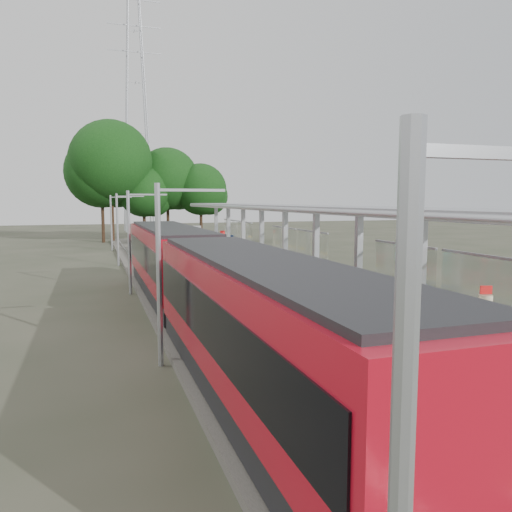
{
  "coord_description": "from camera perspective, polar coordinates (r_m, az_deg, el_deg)",
  "views": [
    {
      "loc": [
        -8.12,
        -7.56,
        4.91
      ],
      "look_at": [
        -0.83,
        14.53,
        2.3
      ],
      "focal_mm": 35.0,
      "sensor_mm": 36.0,
      "label": 1
    }
  ],
  "objects": [
    {
      "name": "litter_bin",
      "position": [
        22.99,
        5.64,
        -2.22
      ],
      "size": [
        0.52,
        0.52,
        0.95
      ],
      "primitive_type": "cylinder",
      "rotation": [
        0.0,
        0.0,
        -0.12
      ],
      "color": "#9EA0A5",
      "rests_on": "platform"
    },
    {
      "name": "pylon",
      "position": [
        82.09,
        -13.54,
        16.11
      ],
      "size": [
        8.0,
        4.0,
        38.0
      ],
      "primitive_type": null,
      "color": "#9EA0A5",
      "rests_on": "ground"
    },
    {
      "name": "bench_near",
      "position": [
        17.85,
        19.01,
        -4.68
      ],
      "size": [
        1.13,
        1.69,
        1.11
      ],
      "rotation": [
        0.0,
        0.0,
        -0.42
      ],
      "color": "#0F224E",
      "rests_on": "platform"
    },
    {
      "name": "tree_cluster",
      "position": [
        60.86,
        -13.88,
        9.14
      ],
      "size": [
        18.85,
        10.36,
        14.02
      ],
      "color": "#382316",
      "rests_on": "ground"
    },
    {
      "name": "canopy",
      "position": [
        25.66,
        4.03,
        4.8
      ],
      "size": [
        3.27,
        38.0,
        3.66
      ],
      "color": "#9EA0A5",
      "rests_on": "platform"
    },
    {
      "name": "end_fence",
      "position": [
        53.23,
        -9.46,
        2.75
      ],
      "size": [
        6.0,
        0.1,
        1.2
      ],
      "primitive_type": "cube",
      "color": "#9EA0A5",
      "rests_on": "platform"
    },
    {
      "name": "info_pillar_far",
      "position": [
        35.94,
        -3.84,
        1.35
      ],
      "size": [
        0.39,
        0.39,
        1.74
      ],
      "rotation": [
        0.0,
        0.0,
        0.07
      ],
      "color": "beige",
      "rests_on": "platform"
    },
    {
      "name": "bench_far",
      "position": [
        40.95,
        -3.11,
        1.73
      ],
      "size": [
        1.01,
        1.69,
        1.11
      ],
      "rotation": [
        0.0,
        0.0,
        0.33
      ],
      "color": "#0F224E",
      "rests_on": "platform"
    },
    {
      "name": "train",
      "position": [
        18.13,
        -6.52,
        -2.71
      ],
      "size": [
        2.74,
        27.6,
        3.62
      ],
      "color": "black",
      "rests_on": "ground"
    },
    {
      "name": "trackbed",
      "position": [
        28.2,
        -10.64,
        -3.49
      ],
      "size": [
        3.0,
        70.0,
        0.24
      ],
      "primitive_type": "cube",
      "color": "#59544C",
      "rests_on": "ground"
    },
    {
      "name": "info_pillar_near",
      "position": [
        15.02,
        24.66,
        -6.54
      ],
      "size": [
        0.36,
        0.36,
        1.61
      ],
      "rotation": [
        0.0,
        0.0,
        -0.3
      ],
      "color": "beige",
      "rests_on": "platform"
    },
    {
      "name": "tactile_strip",
      "position": [
        28.38,
        -6.77,
        -1.54
      ],
      "size": [
        0.6,
        50.0,
        0.02
      ],
      "primitive_type": "cube",
      "color": "gold",
      "rests_on": "platform"
    },
    {
      "name": "platform",
      "position": [
        29.06,
        -1.82,
        -2.33
      ],
      "size": [
        6.0,
        50.0,
        1.0
      ],
      "primitive_type": "cube",
      "color": "gray",
      "rests_on": "ground"
    },
    {
      "name": "catenary_masts",
      "position": [
        26.7,
        -14.12,
        1.92
      ],
      "size": [
        2.08,
        48.16,
        5.4
      ],
      "color": "#9EA0A5",
      "rests_on": "ground"
    },
    {
      "name": "bench_mid",
      "position": [
        22.08,
        10.06,
        -2.36
      ],
      "size": [
        0.78,
        1.68,
        1.11
      ],
      "rotation": [
        0.0,
        0.0,
        0.18
      ],
      "color": "#0F224E",
      "rests_on": "platform"
    }
  ]
}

